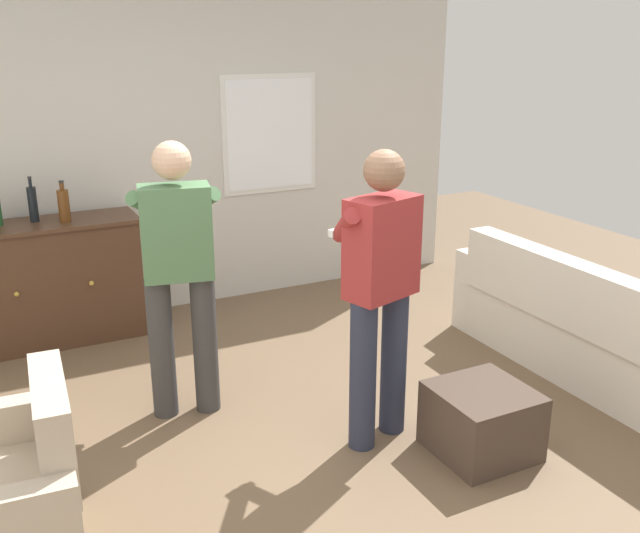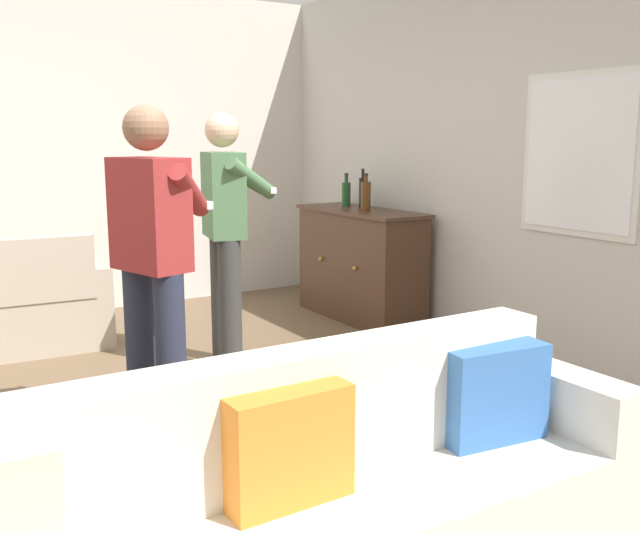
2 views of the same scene
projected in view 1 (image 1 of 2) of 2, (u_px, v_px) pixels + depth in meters
ground at (324, 453)px, 4.00m from camera, size 10.40×10.40×0.00m
wall_back_with_window at (179, 141)px, 5.83m from camera, size 5.20×0.15×2.80m
couch at (602, 340)px, 4.65m from camera, size 0.57×2.57×0.85m
armchair at (8, 507)px, 3.09m from camera, size 0.70×0.92×0.85m
sideboard_cabinet at (51, 283)px, 5.33m from camera, size 1.32×0.49×0.93m
bottle_wine_green at (33, 203)px, 5.16m from camera, size 0.07×0.07×0.33m
bottle_spirits_clear at (64, 205)px, 5.16m from camera, size 0.08×0.08×0.30m
ottoman at (482, 421)px, 3.96m from camera, size 0.51×0.51×0.38m
person_standing_left at (178, 268)px, 4.17m from camera, size 0.54×0.51×1.68m
person_standing_right at (379, 285)px, 3.88m from camera, size 0.53×0.52×1.68m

